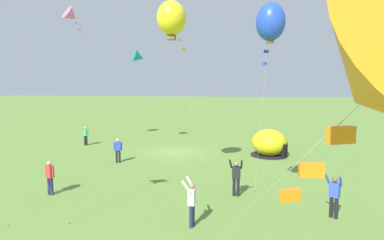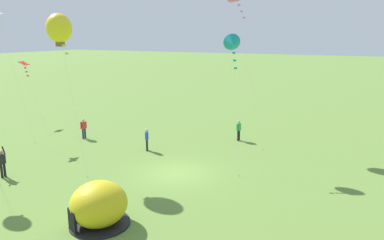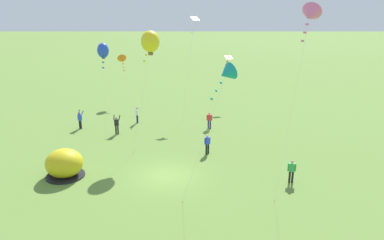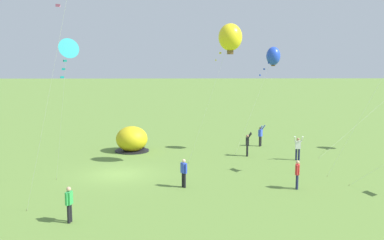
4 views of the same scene
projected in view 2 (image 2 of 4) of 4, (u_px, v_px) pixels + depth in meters
The scene contains 9 objects.
ground_plane at pixel (177, 173), 24.02m from camera, with size 300.00×300.00×0.00m, color olive.
popup_tent at pixel (99, 205), 17.25m from camera, with size 2.81×2.81×2.10m.
person_watching_sky at pixel (239, 129), 31.10m from camera, with size 0.58×0.30×1.72m.
person_far_back at pixel (84, 128), 31.71m from camera, with size 0.57×0.34×1.72m.
person_flying_kite at pixel (2, 162), 23.07m from camera, with size 0.68×0.50×1.89m.
person_center_field at pixel (147, 138), 28.41m from camera, with size 0.52×0.40×1.72m.
kite_red at pixel (25, 66), 37.11m from camera, with size 3.94×7.01×6.20m.
kite_teal at pixel (233, 44), 24.76m from camera, with size 3.55×2.47×8.73m.
kite_yellow at pixel (59, 28), 23.73m from camera, with size 2.20×3.66×10.00m.
Camera 2 is at (-19.85, -10.96, 8.67)m, focal length 35.00 mm.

